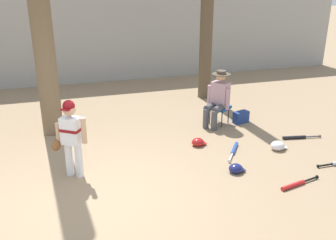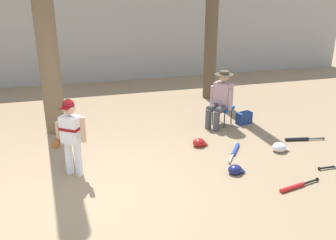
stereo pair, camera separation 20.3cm
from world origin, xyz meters
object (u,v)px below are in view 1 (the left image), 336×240
Objects in this scene: batting_helmet_red at (198,142)px; batting_helmet_navy at (236,169)px; seated_spectator at (218,97)px; handbag_beside_stool at (241,117)px; tree_behind_spectator at (207,0)px; folding_stool at (220,108)px; bat_red_barrel at (296,184)px; batting_helmet_white at (278,146)px; bat_blue_youth at (234,150)px; young_ballplayer at (70,134)px; bat_black_composite at (297,137)px.

batting_helmet_red is 1.01× the size of batting_helmet_navy.
handbag_beside_stool is at bearing -3.30° from seated_spectator.
batting_helmet_navy is at bearing -105.07° from seated_spectator.
folding_stool is at bearing -102.19° from tree_behind_spectator.
batting_helmet_navy reaches higher than bat_red_barrel.
batting_helmet_white is (0.60, -1.50, -0.56)m from seated_spectator.
tree_behind_spectator is at bearing 85.77° from bat_red_barrel.
bat_blue_youth is (-0.23, -1.33, -0.61)m from seated_spectator.
bat_black_composite is at bearing 3.00° from young_ballplayer.
folding_stool is at bearing 108.38° from batting_helmet_white.
bat_black_composite is at bearing 54.99° from bat_red_barrel.
young_ballplayer is 3.81m from batting_helmet_white.
bat_black_composite is 2.82× the size of batting_helmet_navy.
bat_black_composite is (0.68, -1.14, -0.10)m from handbag_beside_stool.
folding_stool reaches higher than handbag_beside_stool.
bat_black_composite is at bearing -76.59° from tree_behind_spectator.
folding_stool is 0.72× the size of bat_red_barrel.
bat_blue_youth is 0.84m from batting_helmet_white.
handbag_beside_stool is 1.19× the size of batting_helmet_red.
batting_helmet_red is (-0.78, -0.90, -0.57)m from seated_spectator.
seated_spectator is (-0.49, -1.98, -1.86)m from tree_behind_spectator.
bat_red_barrel is at bearing -98.89° from handbag_beside_stool.
batting_helmet_white is at bearing -68.30° from seated_spectator.
bat_blue_youth is at bearing 168.46° from batting_helmet_white.
tree_behind_spectator is at bearing 66.07° from batting_helmet_red.
tree_behind_spectator is at bearing 77.81° from folding_stool.
batting_helmet_navy is at bearing -153.56° from batting_helmet_white.
seated_spectator is at bearing -142.94° from folding_stool.
handbag_beside_stool is at bearing 120.75° from bat_black_composite.
batting_helmet_red is (2.37, 0.51, -0.67)m from young_ballplayer.
young_ballplayer reaches higher than batting_helmet_navy.
young_ballplayer is 4.61× the size of batting_helmet_navy.
bat_blue_youth is at bearing -121.55° from handbag_beside_stool.
handbag_beside_stool is at bearing -10.65° from folding_stool.
bat_red_barrel is at bearing -125.01° from bat_black_composite.
bat_black_composite is (1.17, -1.23, -0.33)m from folding_stool.
bat_black_composite is at bearing 6.08° from bat_blue_youth.
batting_helmet_red is at bearing -147.42° from handbag_beside_stool.
tree_behind_spectator reaches higher than bat_black_composite.
bat_black_composite is (0.75, -3.16, -2.47)m from tree_behind_spectator.
bat_blue_youth is (-0.31, -1.39, -0.33)m from folding_stool.
young_ballplayer is at bearing 157.81° from bat_red_barrel.
seated_spectator is (-0.08, -0.06, 0.28)m from folding_stool.
batting_helmet_navy is at bearing -104.54° from tree_behind_spectator.
handbag_beside_stool reaches higher than batting_helmet_white.
seated_spectator is (3.15, 1.40, -0.10)m from young_ballplayer.
batting_helmet_navy is (-0.64, -2.13, -0.29)m from folding_stool.
folding_stool is 1.46m from bat_blue_youth.
young_ballplayer is at bearing -155.64° from folding_stool.
seated_spectator is 1.32m from batting_helmet_red.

